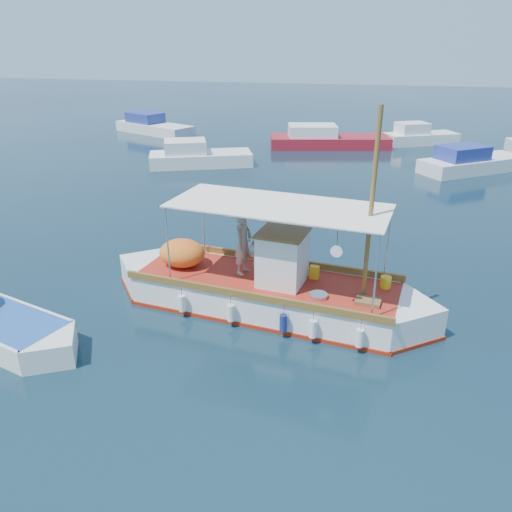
# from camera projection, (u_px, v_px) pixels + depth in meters

# --- Properties ---
(ground) EXTENTS (160.00, 160.00, 0.00)m
(ground) POSITION_uv_depth(u_px,v_px,m) (293.00, 305.00, 14.92)
(ground) COLOR black
(ground) RESTS_ON ground
(fishing_caique) EXTENTS (9.97, 3.72, 6.13)m
(fishing_caique) POSITION_uv_depth(u_px,v_px,m) (264.00, 290.00, 14.65)
(fishing_caique) COLOR white
(fishing_caique) RESTS_ON ground
(bg_boat_nw) EXTENTS (6.73, 4.59, 1.80)m
(bg_boat_nw) POSITION_uv_depth(u_px,v_px,m) (198.00, 158.00, 31.21)
(bg_boat_nw) COLOR silver
(bg_boat_nw) RESTS_ON ground
(bg_boat_n) EXTENTS (8.98, 4.65, 1.80)m
(bg_boat_n) POSITION_uv_depth(u_px,v_px,m) (326.00, 140.00, 36.51)
(bg_boat_n) COLOR maroon
(bg_boat_n) RESTS_ON ground
(bg_boat_ne) EXTENTS (6.78, 5.83, 1.80)m
(bg_boat_ne) POSITION_uv_depth(u_px,v_px,m) (471.00, 163.00, 29.77)
(bg_boat_ne) COLOR silver
(bg_boat_ne) RESTS_ON ground
(bg_boat_far_w) EXTENTS (7.68, 5.25, 1.80)m
(bg_boat_far_w) POSITION_uv_depth(u_px,v_px,m) (153.00, 127.00, 42.03)
(bg_boat_far_w) COLOR silver
(bg_boat_far_w) RESTS_ON ground
(bg_boat_far_n) EXTENTS (5.76, 4.21, 1.80)m
(bg_boat_far_n) POSITION_uv_depth(u_px,v_px,m) (419.00, 137.00, 37.61)
(bg_boat_far_n) COLOR silver
(bg_boat_far_n) RESTS_ON ground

